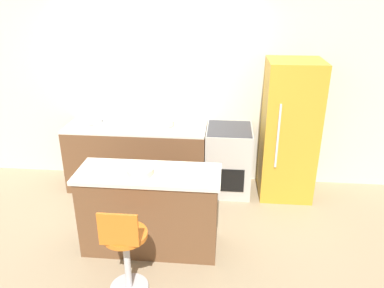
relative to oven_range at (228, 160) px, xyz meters
The scene contains 10 objects.
ground_plane 1.12m from the oven_range, 160.19° to the right, with size 14.00×14.00×0.00m, color #998466.
wall_back 1.34m from the oven_range, 159.51° to the left, with size 8.00×0.06×2.60m.
back_counter 1.25m from the oven_range, behind, with size 1.88×0.66×0.90m.
kitchen_island 1.55m from the oven_range, 121.53° to the right, with size 1.46×0.56×0.90m.
oven_range is the anchor object (origin of this frame).
refrigerator 0.89m from the oven_range, ahead, with size 0.67×0.69×1.80m.
stool_chair 2.19m from the oven_range, 114.18° to the right, with size 0.40×0.40×0.93m.
kettle 1.91m from the oven_range, behind, with size 0.20×0.20×0.22m.
mixing_bowl 0.97m from the oven_range, behind, with size 0.20×0.20×0.07m.
fruit_bowl 1.69m from the oven_range, 122.81° to the right, with size 0.26×0.26×0.06m.
Camera 1 is at (0.91, -4.26, 2.61)m, focal length 35.00 mm.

